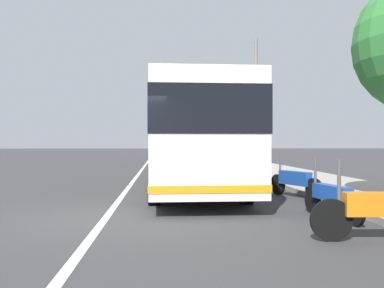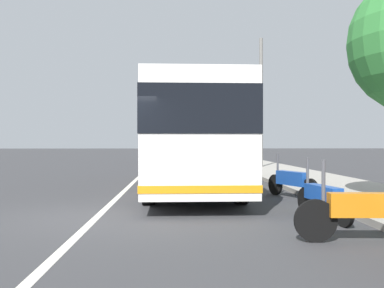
% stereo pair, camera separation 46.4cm
% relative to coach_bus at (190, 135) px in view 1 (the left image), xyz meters
% --- Properties ---
extents(ground_plane, '(220.00, 220.00, 0.00)m').
position_rel_coach_bus_xyz_m(ground_plane, '(-5.36, 2.10, -1.83)').
color(ground_plane, '#38383A').
extents(sidewalk_curb, '(110.00, 3.60, 0.14)m').
position_rel_coach_bus_xyz_m(sidewalk_curb, '(4.64, -4.96, -1.76)').
color(sidewalk_curb, '#9E998E').
rests_on(sidewalk_curb, ground).
extents(lane_divider_line, '(110.00, 0.16, 0.01)m').
position_rel_coach_bus_xyz_m(lane_divider_line, '(4.64, 2.10, -1.82)').
color(lane_divider_line, silver).
rests_on(lane_divider_line, ground).
extents(coach_bus, '(11.34, 2.70, 3.16)m').
position_rel_coach_bus_xyz_m(coach_bus, '(0.00, 0.00, 0.00)').
color(coach_bus, silver).
rests_on(coach_bus, ground).
extents(motorcycle_far_end, '(0.32, 2.29, 1.29)m').
position_rel_coach_bus_xyz_m(motorcycle_far_end, '(-7.78, -2.52, -1.33)').
color(motorcycle_far_end, black).
rests_on(motorcycle_far_end, ground).
extents(motorcycle_nearest_curb, '(2.07, 0.43, 1.23)m').
position_rel_coach_bus_xyz_m(motorcycle_nearest_curb, '(-5.84, -2.50, -1.38)').
color(motorcycle_nearest_curb, black).
rests_on(motorcycle_nearest_curb, ground).
extents(motorcycle_angled, '(2.05, 0.88, 1.26)m').
position_rel_coach_bus_xyz_m(motorcycle_angled, '(-2.52, -2.80, -1.35)').
color(motorcycle_angled, black).
rests_on(motorcycle_angled, ground).
extents(car_oncoming, '(4.24, 2.06, 1.39)m').
position_rel_coach_bus_xyz_m(car_oncoming, '(15.51, 0.47, -1.17)').
color(car_oncoming, red).
rests_on(car_oncoming, ground).
extents(car_far_distant, '(4.10, 1.95, 1.46)m').
position_rel_coach_bus_xyz_m(car_far_distant, '(20.72, -0.37, -1.14)').
color(car_far_distant, navy).
rests_on(car_far_distant, ground).
extents(car_behind_bus, '(4.51, 2.09, 1.36)m').
position_rel_coach_bus_xyz_m(car_behind_bus, '(33.24, -0.27, -1.17)').
color(car_behind_bus, gray).
rests_on(car_behind_bus, ground).
extents(utility_pole, '(0.21, 0.21, 7.81)m').
position_rel_coach_bus_xyz_m(utility_pole, '(10.71, -4.68, 2.08)').
color(utility_pole, slate).
rests_on(utility_pole, ground).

